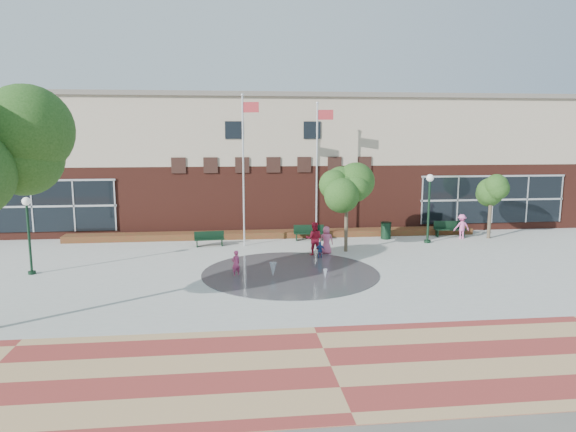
{
  "coord_description": "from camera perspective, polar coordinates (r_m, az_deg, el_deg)",
  "views": [
    {
      "loc": [
        -2.74,
        -20.49,
        6.54
      ],
      "look_at": [
        0.0,
        4.0,
        2.6
      ],
      "focal_mm": 32.0,
      "sensor_mm": 36.0,
      "label": 1
    }
  ],
  "objects": [
    {
      "name": "water_jet_a",
      "position": [
        23.88,
        -1.67,
        -6.82
      ],
      "size": [
        0.34,
        0.34,
        0.66
      ],
      "primitive_type": "cone",
      "rotation": [
        3.14,
        0.0,
        0.0
      ],
      "color": "white",
      "rests_on": "ground"
    },
    {
      "name": "flagpole_left",
      "position": [
        29.84,
        -4.9,
        5.92
      ],
      "size": [
        1.0,
        0.37,
        8.82
      ],
      "rotation": [
        0.0,
        0.0,
        -0.29
      ],
      "color": "silver",
      "rests_on": "ground"
    },
    {
      "name": "splash_pad",
      "position": [
        24.54,
        0.26,
        -6.36
      ],
      "size": [
        8.4,
        8.4,
        0.01
      ],
      "primitive_type": "cylinder",
      "color": "#383A3D",
      "rests_on": "ground"
    },
    {
      "name": "bench_right",
      "position": [
        34.6,
        17.54,
        -1.69
      ],
      "size": [
        2.04,
        0.79,
        1.0
      ],
      "rotation": [
        0.0,
        0.0,
        -0.12
      ],
      "color": "black",
      "rests_on": "ground"
    },
    {
      "name": "lamp_right",
      "position": [
        31.92,
        15.4,
        1.66
      ],
      "size": [
        0.44,
        0.44,
        4.18
      ],
      "color": "black",
      "rests_on": "ground"
    },
    {
      "name": "adult_red",
      "position": [
        27.94,
        2.9,
        -2.53
      ],
      "size": [
        0.98,
        0.81,
        1.84
      ],
      "primitive_type": "imported",
      "rotation": [
        0.0,
        0.0,
        3.01
      ],
      "color": "red",
      "rests_on": "ground"
    },
    {
      "name": "ground",
      "position": [
        21.69,
        1.19,
        -8.47
      ],
      "size": [
        120.0,
        120.0,
        0.0
      ],
      "primitive_type": "plane",
      "color": "#666056",
      "rests_on": "ground"
    },
    {
      "name": "bench_mid",
      "position": [
        31.91,
        2.35,
        -2.19
      ],
      "size": [
        1.92,
        0.63,
        0.95
      ],
      "rotation": [
        0.0,
        0.0,
        -0.05
      ],
      "color": "black",
      "rests_on": "ground"
    },
    {
      "name": "water_jet_b",
      "position": [
        23.56,
        4.16,
        -7.06
      ],
      "size": [
        0.2,
        0.2,
        0.46
      ],
      "primitive_type": "cone",
      "rotation": [
        3.14,
        0.0,
        0.0
      ],
      "color": "white",
      "rests_on": "ground"
    },
    {
      "name": "paver_band",
      "position": [
        15.24,
        4.8,
        -16.35
      ],
      "size": [
        46.0,
        6.0,
        0.01
      ],
      "primitive_type": "cube",
      "color": "maroon",
      "rests_on": "ground"
    },
    {
      "name": "child_splash",
      "position": [
        24.01,
        -5.82,
        -5.26
      ],
      "size": [
        0.53,
        0.5,
        1.23
      ],
      "primitive_type": "imported",
      "rotation": [
        0.0,
        0.0,
        3.75
      ],
      "color": "#CB3D70",
      "rests_on": "ground"
    },
    {
      "name": "child_blue",
      "position": [
        27.3,
        3.59,
        -3.81
      ],
      "size": [
        0.54,
        0.23,
        0.91
      ],
      "primitive_type": "imported",
      "rotation": [
        0.0,
        0.0,
        3.15
      ],
      "color": "#2B4F9D",
      "rests_on": "ground"
    },
    {
      "name": "tree_small_right",
      "position": [
        34.52,
        21.65,
        2.48
      ],
      "size": [
        2.37,
        2.37,
        4.05
      ],
      "color": "#473A2B",
      "rests_on": "ground"
    },
    {
      "name": "flagpole_right",
      "position": [
        31.45,
        3.32,
        5.77
      ],
      "size": [
        1.02,
        0.31,
        8.47
      ],
      "rotation": [
        0.0,
        0.0,
        -0.23
      ],
      "color": "silver",
      "rests_on": "ground"
    },
    {
      "name": "flower_bed",
      "position": [
        32.87,
        -1.48,
        -2.4
      ],
      "size": [
        26.0,
        1.2,
        0.4
      ],
      "primitive_type": "cube",
      "color": "maroon",
      "rests_on": "ground"
    },
    {
      "name": "library_building",
      "position": [
        38.12,
        -2.27,
        6.23
      ],
      "size": [
        44.4,
        10.4,
        9.2
      ],
      "color": "#56241B",
      "rests_on": "ground"
    },
    {
      "name": "lamp_left",
      "position": [
        26.72,
        -26.9,
        -1.08
      ],
      "size": [
        0.39,
        0.39,
        3.67
      ],
      "color": "black",
      "rests_on": "ground"
    },
    {
      "name": "bench_left",
      "position": [
        30.56,
        -8.72,
        -2.84
      ],
      "size": [
        1.78,
        0.65,
        0.88
      ],
      "rotation": [
        0.0,
        0.0,
        0.1
      ],
      "color": "black",
      "rests_on": "ground"
    },
    {
      "name": "trash_can",
      "position": [
        32.82,
        10.82,
        -1.59
      ],
      "size": [
        0.66,
        0.66,
        1.09
      ],
      "color": "black",
      "rests_on": "ground"
    },
    {
      "name": "plaza_concrete",
      "position": [
        25.5,
        0.0,
        -5.77
      ],
      "size": [
        46.0,
        18.0,
        0.01
      ],
      "primitive_type": "cube",
      "color": "#A8A8A0",
      "rests_on": "ground"
    },
    {
      "name": "adult_pink",
      "position": [
        28.3,
        4.28,
        -2.69
      ],
      "size": [
        0.8,
        0.55,
        1.55
      ],
      "primitive_type": "imported",
      "rotation": [
        0.0,
        0.0,
        3.06
      ],
      "color": "#E1608A",
      "rests_on": "ground"
    },
    {
      "name": "person_bench",
      "position": [
        34.14,
        18.73,
        -1.12
      ],
      "size": [
        1.02,
        0.6,
        1.55
      ],
      "primitive_type": "imported",
      "rotation": [
        0.0,
        0.0,
        3.16
      ],
      "color": "pink",
      "rests_on": "ground"
    },
    {
      "name": "tree_mid",
      "position": [
        28.52,
        6.55,
        2.85
      ],
      "size": [
        2.83,
        2.83,
        4.77
      ],
      "color": "#473A2B",
      "rests_on": "ground"
    }
  ]
}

